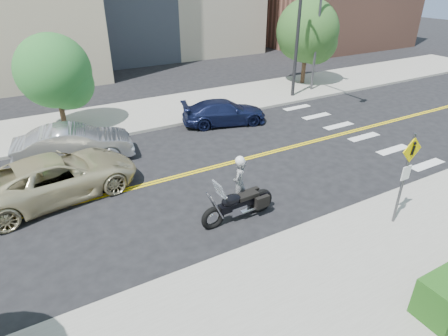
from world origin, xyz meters
name	(u,v)px	position (x,y,z in m)	size (l,w,h in m)	color
ground_plane	(189,174)	(0.00, 0.00, 0.00)	(120.00, 120.00, 0.00)	black
sidewalk_near	(318,299)	(0.00, -7.50, 0.07)	(60.00, 5.00, 0.15)	#9E9B91
sidewalk_far	(132,116)	(0.00, 7.50, 0.07)	(60.00, 5.00, 0.15)	#9E9B91
lamp_post	(318,26)	(12.00, 6.50, 4.15)	(0.16, 0.16, 8.00)	#4C4C51
traffic_light	(310,21)	(10.00, 5.08, 4.67)	(0.28, 4.50, 7.00)	black
pedestrian_sign	(406,171)	(4.20, -6.31, 1.96)	(0.78, 0.08, 3.00)	#4C4C51
motorcyclist	(239,182)	(0.53, -2.94, 0.94)	(0.77, 0.74, 1.89)	#9B9B9F
motorcycle	(239,198)	(0.12, -3.57, 0.79)	(2.59, 0.79, 1.57)	black
suv	(57,177)	(-4.72, 0.76, 0.77)	(2.56, 5.55, 1.54)	beige
parked_car_silver	(74,144)	(-3.68, 3.36, 0.78)	(1.64, 4.71, 1.55)	#A5A6AC
parked_car_blue	(224,112)	(3.94, 4.13, 0.64)	(1.78, 4.38, 1.27)	#171E45
tree_far_a	(54,71)	(-3.54, 7.22, 3.00)	(3.47, 3.47, 4.75)	#382619
tree_far_b	(307,31)	(12.56, 8.09, 3.64)	(4.13, 4.13, 5.72)	#382619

